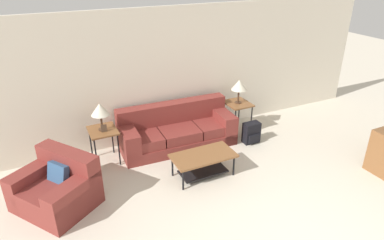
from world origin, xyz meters
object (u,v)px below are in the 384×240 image
at_px(armchair, 57,188).
at_px(table_lamp_left, 100,110).
at_px(side_table_right, 238,106).
at_px(backpack, 251,133).
at_px(table_lamp_right, 239,85).
at_px(coffee_table, 203,160).
at_px(couch, 177,131).
at_px(side_table_left, 103,133).

xyz_separation_m(armchair, table_lamp_left, (0.91, 0.91, 0.74)).
xyz_separation_m(side_table_right, backpack, (-0.02, -0.57, -0.36)).
relative_size(table_lamp_right, backpack, 1.18).
relative_size(coffee_table, side_table_right, 1.66).
bearing_deg(couch, table_lamp_left, 179.17).
relative_size(couch, armchair, 1.62).
relative_size(armchair, coffee_table, 1.31).
xyz_separation_m(armchair, backpack, (3.71, 0.34, -0.08)).
xyz_separation_m(side_table_left, table_lamp_left, (-0.00, 0.00, 0.46)).
distance_m(coffee_table, side_table_right, 1.87).
bearing_deg(backpack, side_table_left, 168.45).
height_order(couch, backpack, couch).
xyz_separation_m(side_table_right, table_lamp_right, (0.00, 0.00, 0.46)).
relative_size(side_table_left, backpack, 1.51).
bearing_deg(side_table_left, coffee_table, -40.38).
bearing_deg(side_table_left, backpack, -11.55).
bearing_deg(side_table_right, side_table_left, 180.00).
xyz_separation_m(couch, table_lamp_right, (1.41, 0.02, 0.73)).
height_order(side_table_left, side_table_right, same).
bearing_deg(armchair, side_table_right, 13.73).
distance_m(armchair, backpack, 3.73).
height_order(couch, side_table_left, couch).
bearing_deg(armchair, side_table_left, 44.95).
xyz_separation_m(couch, side_table_left, (-1.41, 0.02, 0.27)).
bearing_deg(table_lamp_right, couch, -179.16).
height_order(table_lamp_left, table_lamp_right, same).
relative_size(side_table_left, table_lamp_left, 1.28).
bearing_deg(armchair, coffee_table, -6.70).
relative_size(couch, coffee_table, 2.12).
xyz_separation_m(armchair, side_table_right, (3.73, 0.91, 0.28)).
height_order(armchair, table_lamp_left, table_lamp_left).
height_order(side_table_right, table_lamp_right, table_lamp_right).
height_order(coffee_table, table_lamp_right, table_lamp_right).
bearing_deg(backpack, table_lamp_left, 168.45).
height_order(side_table_left, table_lamp_right, table_lamp_right).
xyz_separation_m(couch, backpack, (1.39, -0.55, -0.09)).
xyz_separation_m(table_lamp_left, table_lamp_right, (2.82, 0.00, 0.00)).
bearing_deg(side_table_right, backpack, -91.92).
relative_size(side_table_right, table_lamp_right, 1.28).
xyz_separation_m(armchair, coffee_table, (2.30, -0.27, 0.01)).
distance_m(table_lamp_left, table_lamp_right, 2.82).
bearing_deg(backpack, coffee_table, -156.57).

